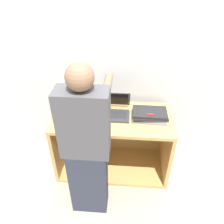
{
  "coord_description": "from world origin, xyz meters",
  "views": [
    {
      "loc": [
        0.13,
        -1.53,
        2.08
      ],
      "look_at": [
        0.0,
        0.21,
        0.86
      ],
      "focal_mm": 35.0,
      "sensor_mm": 36.0,
      "label": 1
    }
  ],
  "objects_px": {
    "laptop_open": "(113,110)",
    "person": "(86,149)",
    "laptop_stack_right": "(149,115)",
    "laptop_stack_left": "(77,112)"
  },
  "relations": [
    {
      "from": "laptop_stack_right",
      "to": "person",
      "type": "distance_m",
      "value": 0.77
    },
    {
      "from": "laptop_open",
      "to": "laptop_stack_right",
      "type": "bearing_deg",
      "value": -7.87
    },
    {
      "from": "laptop_stack_right",
      "to": "laptop_open",
      "type": "bearing_deg",
      "value": 172.13
    },
    {
      "from": "laptop_open",
      "to": "person",
      "type": "bearing_deg",
      "value": -107.5
    },
    {
      "from": "laptop_stack_right",
      "to": "person",
      "type": "relative_size",
      "value": 0.24
    },
    {
      "from": "laptop_open",
      "to": "laptop_stack_right",
      "type": "relative_size",
      "value": 0.96
    },
    {
      "from": "laptop_open",
      "to": "person",
      "type": "xyz_separation_m",
      "value": [
        -0.18,
        -0.58,
        -0.02
      ]
    },
    {
      "from": "laptop_stack_left",
      "to": "person",
      "type": "relative_size",
      "value": 0.24
    },
    {
      "from": "laptop_stack_left",
      "to": "person",
      "type": "height_order",
      "value": "person"
    },
    {
      "from": "laptop_open",
      "to": "laptop_stack_right",
      "type": "xyz_separation_m",
      "value": [
        0.38,
        -0.05,
        -0.0
      ]
    }
  ]
}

